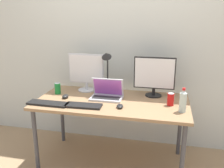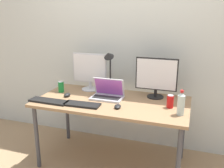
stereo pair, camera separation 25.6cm
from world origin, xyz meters
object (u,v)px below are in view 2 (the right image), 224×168
Objects in this scene: work_desk at (112,106)px; water_bottle at (181,104)px; mouse_by_keyboard at (67,95)px; mouse_by_laptop at (118,106)px; soda_can_near_keyboard at (61,87)px; monitor_left at (90,71)px; keyboard_main at (82,105)px; laptop_silver at (108,94)px; desk_lamp at (109,64)px; monitor_center at (156,77)px; soda_can_by_laptop at (170,101)px; keyboard_aux at (49,101)px.

water_bottle is (0.70, -0.16, 0.17)m from work_desk.
mouse_by_keyboard reaches higher than work_desk.
soda_can_near_keyboard reaches higher than mouse_by_laptop.
monitor_left is 0.40m from mouse_by_keyboard.
keyboard_main is 3.70× the size of mouse_by_keyboard.
laptop_silver is 0.34m from desk_lamp.
monitor_center reaches higher than soda_can_by_laptop.
keyboard_main is at bearing -36.16° from mouse_by_keyboard.
mouse_by_keyboard is at bearing -113.95° from monitor_left.
work_desk is 3.65× the size of monitor_left.
mouse_by_keyboard reaches higher than keyboard_main.
mouse_by_keyboard is 0.20× the size of desk_lamp.
mouse_by_keyboard is at bearing -40.30° from soda_can_near_keyboard.
mouse_by_keyboard is 0.64m from mouse_by_laptop.
keyboard_main is 0.52m from soda_can_near_keyboard.
soda_can_near_keyboard is at bearing 172.82° from work_desk.
laptop_silver is 0.67m from soda_can_by_laptop.
monitor_left is 3.44× the size of soda_can_near_keyboard.
water_bottle is (0.29, -0.40, -0.13)m from monitor_center.
soda_can_by_laptop is at bearing -4.14° from soda_can_near_keyboard.
keyboard_aux is at bearing -175.75° from water_bottle.
monitor_center is at bearing 125.89° from soda_can_by_laptop.
monitor_center is 0.51m from water_bottle.
water_bottle reaches higher than soda_can_by_laptop.
monitor_center is 3.52× the size of soda_can_near_keyboard.
keyboard_aux is at bearing -150.34° from laptop_silver.
work_desk is 0.54m from monitor_left.
monitor_left is at bearing 163.63° from soda_can_by_laptop.
mouse_by_keyboard is 0.98× the size of mouse_by_laptop.
laptop_silver is (-0.48, -0.19, -0.18)m from monitor_center.
soda_can_near_keyboard is (-0.58, 0.03, 0.01)m from laptop_silver.
keyboard_main is at bearing -37.34° from soda_can_near_keyboard.
keyboard_aux is at bearing 177.32° from mouse_by_laptop.
desk_lamp reaches higher than keyboard_aux.
monitor_center is at bearing -2.24° from monitor_left.
monitor_left reaches higher than soda_can_near_keyboard.
keyboard_aux is at bearing -114.70° from mouse_by_keyboard.
mouse_by_keyboard is at bearing -168.32° from laptop_silver.
water_bottle is at bearing -53.69° from soda_can_by_laptop.
desk_lamp reaches higher than soda_can_near_keyboard.
monitor_left reaches higher than laptop_silver.
soda_can_by_laptop reaches higher than work_desk.
keyboard_aux is 1.32m from water_bottle.
mouse_by_keyboard is at bearing -178.47° from soda_can_by_laptop.
water_bottle is at bearing -12.42° from work_desk.
monitor_center is 1.09m from soda_can_near_keyboard.
soda_can_by_laptop is at bearing -0.82° from work_desk.
keyboard_main is at bearing 4.33° from keyboard_aux.
desk_lamp reaches higher than mouse_by_keyboard.
soda_can_by_laptop is (0.48, 0.17, 0.05)m from mouse_by_laptop.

